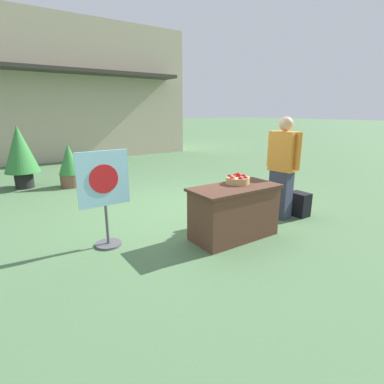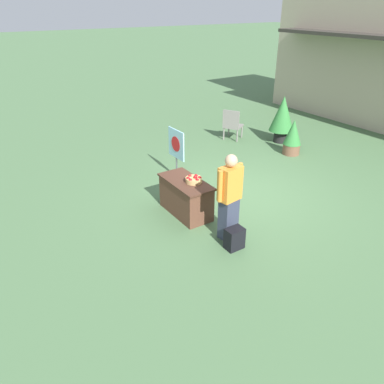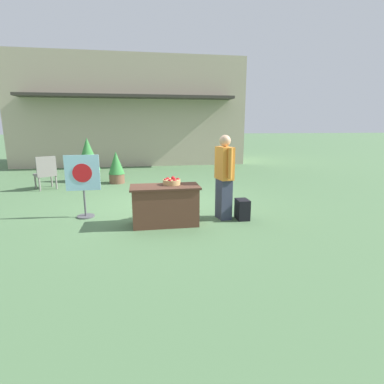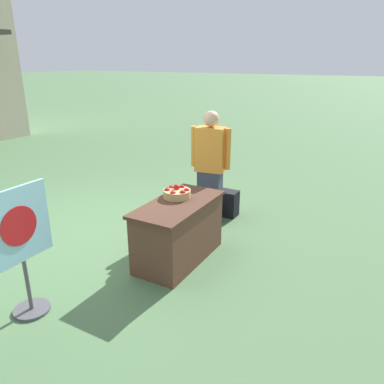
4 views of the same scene
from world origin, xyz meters
name	(u,v)px [view 4 (image 4 of 4)]	position (x,y,z in m)	size (l,w,h in m)	color
ground_plane	(90,235)	(0.00, 0.00, 0.00)	(120.00, 120.00, 0.00)	#4C7047
display_table	(179,231)	(0.06, -1.47, 0.39)	(1.33, 0.64, 0.77)	brown
apple_basket	(177,193)	(0.21, -1.36, 0.83)	(0.34, 0.34, 0.16)	tan
person_visitor	(210,168)	(1.29, -1.28, 0.88)	(0.32, 0.60, 1.72)	#33384C
backpack	(227,203)	(1.66, -1.42, 0.21)	(0.24, 0.34, 0.42)	black
poster_board	(21,245)	(-1.57, -0.72, 0.75)	(0.69, 0.36, 1.32)	#4C4C51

